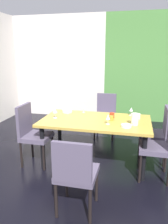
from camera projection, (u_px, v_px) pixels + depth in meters
ground_plane at (68, 174)px, 3.31m from camera, size 5.22×6.27×0.02m
back_panel_interior at (57, 67)px, 6.13m from camera, size 2.70×0.10×2.77m
garden_window_panel at (154, 69)px, 5.54m from camera, size 2.53×0.10×2.77m
dining_table at (96, 125)px, 3.51m from camera, size 1.72×0.98×0.74m
chair_head_near at (75, 172)px, 2.36m from camera, size 0.44×0.44×0.92m
chair_left_near at (32, 131)px, 3.51m from camera, size 0.44×0.44×0.99m
chair_right_near at (162, 142)px, 3.06m from camera, size 0.44×0.44×1.01m
chair_right_far at (158, 131)px, 3.58m from camera, size 0.44×0.44×0.94m
chair_head_far at (106, 112)px, 4.73m from camera, size 0.44×0.45×0.92m
wine_glass_north at (84, 106)px, 3.90m from camera, size 0.07×0.07×0.16m
wine_glass_near_shelf at (131, 110)px, 3.70m from camera, size 0.06×0.06×0.14m
wine_glass_center at (108, 117)px, 3.24m from camera, size 0.07×0.07×0.16m
wine_glass_right at (55, 110)px, 3.55m from camera, size 0.07×0.07×0.18m
serving_bowl_south at (67, 111)px, 3.93m from camera, size 0.18×0.18×0.05m
serving_bowl_corner at (126, 126)px, 3.14m from camera, size 0.15×0.15×0.04m
cup_front at (112, 115)px, 3.58m from camera, size 0.08×0.08×0.09m
cup_west at (111, 118)px, 3.43m from camera, size 0.07×0.07×0.08m
cup_near_window at (138, 116)px, 3.52m from camera, size 0.08×0.08×0.09m
pitcher_left at (135, 119)px, 3.21m from camera, size 0.12×0.11×0.18m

